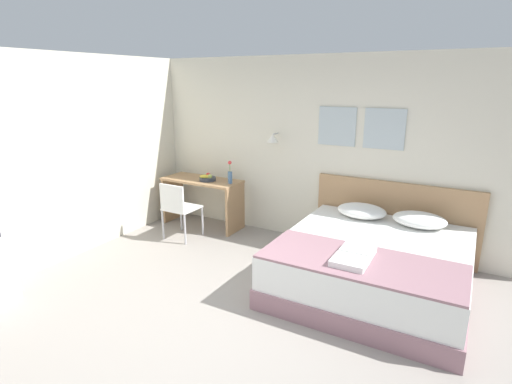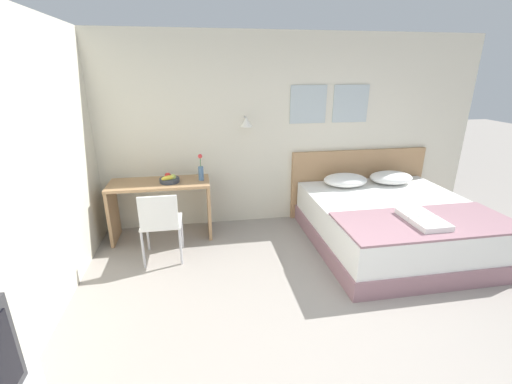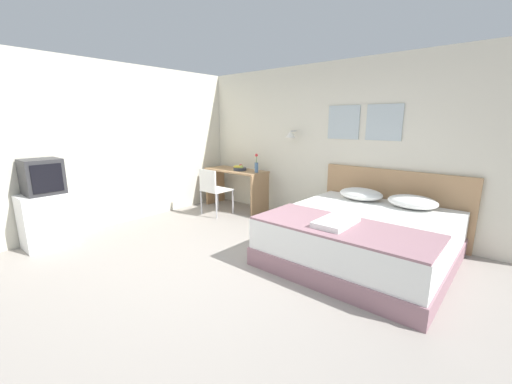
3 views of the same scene
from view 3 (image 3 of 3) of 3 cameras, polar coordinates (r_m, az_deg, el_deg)
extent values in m
plane|color=gray|center=(3.73, -10.53, -14.91)|extent=(24.00, 24.00, 0.00)
cube|color=beige|center=(5.48, 12.24, 8.34)|extent=(5.89, 0.06, 2.65)
cube|color=#A8B7BC|center=(5.27, 15.63, 12.09)|extent=(0.52, 0.02, 0.52)
cube|color=#A8B7BC|center=(5.03, 22.25, 11.62)|extent=(0.52, 0.02, 0.52)
cylinder|color=#B2B2B7|center=(5.66, 6.83, 10.95)|extent=(0.02, 0.16, 0.02)
cone|color=white|center=(5.59, 6.29, 10.43)|extent=(0.17, 0.17, 0.12)
cube|color=beige|center=(5.54, -29.35, 7.06)|extent=(0.06, 5.74, 2.65)
cube|color=gray|center=(4.24, 18.50, -10.19)|extent=(2.00, 2.08, 0.22)
cube|color=white|center=(4.14, 18.78, -6.45)|extent=(1.96, 2.04, 0.37)
cube|color=#A87F56|center=(5.09, 23.45, -2.03)|extent=(2.12, 0.06, 1.03)
ellipsoid|color=white|center=(4.87, 18.53, -0.34)|extent=(0.63, 0.47, 0.17)
ellipsoid|color=white|center=(4.66, 26.56, -1.60)|extent=(0.63, 0.47, 0.17)
cube|color=gray|center=(3.55, 15.28, -6.07)|extent=(1.94, 0.83, 0.02)
cube|color=white|center=(3.69, 15.42, -4.68)|extent=(0.32, 0.26, 0.06)
cube|color=white|center=(3.44, 13.33, -5.84)|extent=(0.33, 0.29, 0.06)
cube|color=#A87F56|center=(6.28, -3.66, 3.94)|extent=(1.29, 0.54, 0.03)
cube|color=#A87F56|center=(6.79, -7.40, 1.19)|extent=(0.04, 0.50, 0.74)
cube|color=#A87F56|center=(5.94, 0.71, -0.37)|extent=(0.04, 0.50, 0.74)
cube|color=white|center=(5.91, -7.15, 0.40)|extent=(0.46, 0.46, 0.02)
cube|color=white|center=(5.73, -8.79, 2.06)|extent=(0.42, 0.03, 0.39)
cylinder|color=#B7B7BC|center=(6.25, -6.96, -1.16)|extent=(0.03, 0.03, 0.46)
cylinder|color=#B7B7BC|center=(5.95, -4.23, -1.79)|extent=(0.03, 0.03, 0.46)
cylinder|color=#B7B7BC|center=(5.98, -9.92, -1.88)|extent=(0.03, 0.03, 0.46)
cylinder|color=#B7B7BC|center=(5.67, -7.22, -2.59)|extent=(0.03, 0.03, 0.46)
cylinder|color=#333842|center=(6.16, -2.93, 4.20)|extent=(0.26, 0.26, 0.05)
sphere|color=#B2C156|center=(6.11, -2.67, 4.55)|extent=(0.08, 0.08, 0.08)
sphere|color=red|center=(6.20, -2.79, 4.70)|extent=(0.08, 0.08, 0.08)
ellipsoid|color=yellow|center=(6.13, -3.34, 4.58)|extent=(0.19, 0.13, 0.06)
cylinder|color=#4C7099|center=(5.89, 0.08, 4.47)|extent=(0.07, 0.07, 0.18)
cylinder|color=#3D7538|center=(5.87, 0.08, 6.04)|extent=(0.01, 0.01, 0.14)
sphere|color=#DB3838|center=(5.86, 0.08, 6.71)|extent=(0.06, 0.06, 0.06)
cube|color=white|center=(5.26, -33.53, -4.23)|extent=(0.44, 0.65, 0.75)
cube|color=#2D2D30|center=(5.13, -34.36, 2.34)|extent=(0.42, 0.45, 0.48)
cube|color=black|center=(4.93, -33.69, 2.08)|extent=(0.01, 0.36, 0.37)
camera|label=1|loc=(0.97, -103.60, 35.60)|focal=28.00mm
camera|label=2|loc=(3.85, -50.44, 14.92)|focal=24.00mm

